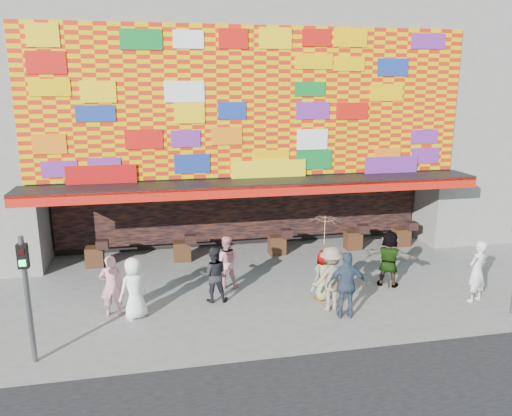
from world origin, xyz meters
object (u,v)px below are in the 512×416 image
object	(u,v)px
ped_b	(112,286)
parasol	(325,230)
ped_a	(134,288)
ped_c	(214,274)
ped_g	(324,275)
ped_d	(331,279)
ped_f	(389,259)
ped_h	(477,271)
ped_e	(347,285)
ped_i	(226,262)
signal_left	(26,286)

from	to	relation	value
ped_b	parasol	distance (m)	6.12
ped_a	parasol	size ratio (longest dim) A/B	0.95
ped_c	ped_g	xyz separation A→B (m)	(3.16, -0.51, -0.07)
ped_d	ped_g	xyz separation A→B (m)	(0.04, 0.70, -0.17)
ped_f	ped_h	xyz separation A→B (m)	(1.96, -1.58, 0.03)
ped_a	ped_h	bearing A→B (deg)	144.99
ped_b	ped_e	world-z (taller)	ped_e
ped_a	ped_d	world-z (taller)	ped_d
ped_c	ped_d	distance (m)	3.35
ped_h	ped_a	bearing A→B (deg)	-27.35
ped_d	parasol	distance (m)	1.39
ped_h	ped_i	size ratio (longest dim) A/B	1.11
ped_e	ped_i	world-z (taller)	ped_e
ped_b	ped_f	size ratio (longest dim) A/B	0.97
ped_c	ped_i	world-z (taller)	ped_i
ped_a	ped_f	bearing A→B (deg)	155.39
signal_left	ped_h	xyz separation A→B (m)	(11.86, 0.94, -0.94)
ped_e	ped_g	world-z (taller)	ped_e
ped_e	ped_f	world-z (taller)	ped_e
ped_b	ped_d	distance (m)	6.00
signal_left	ped_f	world-z (taller)	signal_left
signal_left	ped_e	bearing A→B (deg)	5.15
ped_c	ped_g	distance (m)	3.21
ped_a	ped_f	world-z (taller)	ped_f
ped_c	ped_i	xyz separation A→B (m)	(0.50, 0.96, 0.01)
ped_c	ped_h	distance (m)	7.60
ped_b	parasol	size ratio (longest dim) A/B	0.96
ped_e	parasol	bearing A→B (deg)	-69.61
ped_d	ped_g	size ratio (longest dim) A/B	1.22
ped_a	ped_b	bearing A→B (deg)	-53.66
ped_b	ped_e	size ratio (longest dim) A/B	0.93
signal_left	ped_e	size ratio (longest dim) A/B	1.62
ped_g	ped_e	bearing A→B (deg)	68.72
ped_i	ped_e	bearing A→B (deg)	145.77
ped_g	ped_c	bearing A→B (deg)	-40.69
ped_c	ped_f	size ratio (longest dim) A/B	0.92
ped_c	ped_i	distance (m)	1.08
ped_c	ped_f	xyz separation A→B (m)	(5.49, 0.07, 0.07)
ped_e	ped_i	distance (m)	3.96
ped_e	ped_f	size ratio (longest dim) A/B	1.04
signal_left	parasol	size ratio (longest dim) A/B	1.67
ped_e	ped_c	bearing A→B (deg)	-17.13
ped_a	ped_c	xyz separation A→B (m)	(2.21, 0.64, -0.03)
parasol	ped_c	bearing A→B (deg)	170.86
ped_d	ped_h	world-z (taller)	ped_d
ped_c	ped_f	world-z (taller)	ped_f
signal_left	ped_c	xyz separation A→B (m)	(4.41, 2.45, -1.04)
ped_c	parasol	distance (m)	3.46
ped_b	ped_h	world-z (taller)	ped_h
ped_h	parasol	world-z (taller)	parasol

